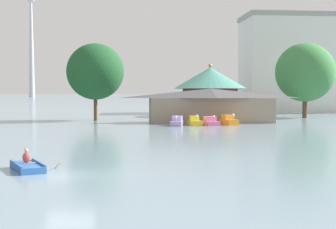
{
  "coord_description": "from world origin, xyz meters",
  "views": [
    {
      "loc": [
        2.76,
        -25.98,
        4.37
      ],
      "look_at": [
        7.03,
        20.47,
        2.24
      ],
      "focal_mm": 52.81,
      "sensor_mm": 36.0,
      "label": 1
    }
  ],
  "objects_px": {
    "rowboat_with_rower": "(27,167)",
    "pedal_boat_pink": "(211,122)",
    "pedal_boat_orange": "(229,121)",
    "boathouse": "(211,105)",
    "pedal_boat_lavender": "(177,122)",
    "green_roof_pavilion": "(210,89)",
    "shoreline_tree_right": "(305,72)",
    "pedal_boat_yellow": "(195,122)",
    "shoreline_tree_mid": "(95,72)",
    "distant_broadcast_tower": "(31,14)",
    "background_building_block": "(306,64)"
  },
  "relations": [
    {
      "from": "pedal_boat_orange",
      "to": "green_roof_pavilion",
      "type": "height_order",
      "value": "green_roof_pavilion"
    },
    {
      "from": "pedal_boat_pink",
      "to": "shoreline_tree_right",
      "type": "height_order",
      "value": "shoreline_tree_right"
    },
    {
      "from": "shoreline_tree_mid",
      "to": "shoreline_tree_right",
      "type": "distance_m",
      "value": 35.26
    },
    {
      "from": "boathouse",
      "to": "pedal_boat_pink",
      "type": "bearing_deg",
      "value": -100.04
    },
    {
      "from": "green_roof_pavilion",
      "to": "shoreline_tree_mid",
      "type": "height_order",
      "value": "shoreline_tree_mid"
    },
    {
      "from": "pedal_boat_yellow",
      "to": "pedal_boat_pink",
      "type": "relative_size",
      "value": 1.07
    },
    {
      "from": "rowboat_with_rower",
      "to": "boathouse",
      "type": "distance_m",
      "value": 45.71
    },
    {
      "from": "distant_broadcast_tower",
      "to": "background_building_block",
      "type": "bearing_deg",
      "value": -70.56
    },
    {
      "from": "pedal_boat_orange",
      "to": "background_building_block",
      "type": "bearing_deg",
      "value": 131.91
    },
    {
      "from": "rowboat_with_rower",
      "to": "background_building_block",
      "type": "height_order",
      "value": "background_building_block"
    },
    {
      "from": "pedal_boat_orange",
      "to": "boathouse",
      "type": "height_order",
      "value": "boathouse"
    },
    {
      "from": "pedal_boat_lavender",
      "to": "boathouse",
      "type": "distance_m",
      "value": 8.9
    },
    {
      "from": "pedal_boat_orange",
      "to": "shoreline_tree_mid",
      "type": "distance_m",
      "value": 22.67
    },
    {
      "from": "pedal_boat_orange",
      "to": "shoreline_tree_mid",
      "type": "relative_size",
      "value": 0.27
    },
    {
      "from": "shoreline_tree_right",
      "to": "distant_broadcast_tower",
      "type": "distance_m",
      "value": 380.7
    },
    {
      "from": "rowboat_with_rower",
      "to": "pedal_boat_lavender",
      "type": "height_order",
      "value": "pedal_boat_lavender"
    },
    {
      "from": "pedal_boat_yellow",
      "to": "pedal_boat_orange",
      "type": "height_order",
      "value": "pedal_boat_orange"
    },
    {
      "from": "rowboat_with_rower",
      "to": "shoreline_tree_right",
      "type": "height_order",
      "value": "shoreline_tree_right"
    },
    {
      "from": "boathouse",
      "to": "distant_broadcast_tower",
      "type": "height_order",
      "value": "distant_broadcast_tower"
    },
    {
      "from": "shoreline_tree_right",
      "to": "distant_broadcast_tower",
      "type": "bearing_deg",
      "value": 106.98
    },
    {
      "from": "pedal_boat_lavender",
      "to": "shoreline_tree_right",
      "type": "distance_m",
      "value": 30.59
    },
    {
      "from": "pedal_boat_orange",
      "to": "green_roof_pavilion",
      "type": "distance_m",
      "value": 23.29
    },
    {
      "from": "pedal_boat_pink",
      "to": "shoreline_tree_right",
      "type": "distance_m",
      "value": 27.08
    },
    {
      "from": "pedal_boat_lavender",
      "to": "shoreline_tree_right",
      "type": "height_order",
      "value": "shoreline_tree_right"
    },
    {
      "from": "rowboat_with_rower",
      "to": "distant_broadcast_tower",
      "type": "height_order",
      "value": "distant_broadcast_tower"
    },
    {
      "from": "pedal_boat_lavender",
      "to": "green_roof_pavilion",
      "type": "relative_size",
      "value": 0.25
    },
    {
      "from": "rowboat_with_rower",
      "to": "green_roof_pavilion",
      "type": "bearing_deg",
      "value": 138.29
    },
    {
      "from": "pedal_boat_pink",
      "to": "shoreline_tree_right",
      "type": "bearing_deg",
      "value": 121.51
    },
    {
      "from": "pedal_boat_yellow",
      "to": "shoreline_tree_mid",
      "type": "bearing_deg",
      "value": -137.23
    },
    {
      "from": "pedal_boat_lavender",
      "to": "pedal_boat_orange",
      "type": "xyz_separation_m",
      "value": [
        7.09,
        1.31,
        0.03
      ]
    },
    {
      "from": "pedal_boat_lavender",
      "to": "boathouse",
      "type": "height_order",
      "value": "boathouse"
    },
    {
      "from": "shoreline_tree_mid",
      "to": "shoreline_tree_right",
      "type": "bearing_deg",
      "value": 8.09
    },
    {
      "from": "pedal_boat_pink",
      "to": "boathouse",
      "type": "xyz_separation_m",
      "value": [
        1.12,
        6.32,
        2.08
      ]
    },
    {
      "from": "rowboat_with_rower",
      "to": "pedal_boat_lavender",
      "type": "xyz_separation_m",
      "value": [
        12.3,
        35.38,
        0.28
      ]
    },
    {
      "from": "pedal_boat_lavender",
      "to": "green_roof_pavilion",
      "type": "height_order",
      "value": "green_roof_pavilion"
    },
    {
      "from": "distant_broadcast_tower",
      "to": "pedal_boat_yellow",
      "type": "bearing_deg",
      "value": -76.81
    },
    {
      "from": "rowboat_with_rower",
      "to": "shoreline_tree_right",
      "type": "bearing_deg",
      "value": 123.55
    },
    {
      "from": "shoreline_tree_mid",
      "to": "pedal_boat_yellow",
      "type": "bearing_deg",
      "value": -42.34
    },
    {
      "from": "pedal_boat_lavender",
      "to": "pedal_boat_pink",
      "type": "distance_m",
      "value": 4.49
    },
    {
      "from": "pedal_boat_yellow",
      "to": "shoreline_tree_right",
      "type": "bearing_deg",
      "value": 124.03
    },
    {
      "from": "boathouse",
      "to": "background_building_block",
      "type": "height_order",
      "value": "background_building_block"
    },
    {
      "from": "pedal_boat_pink",
      "to": "distant_broadcast_tower",
      "type": "height_order",
      "value": "distant_broadcast_tower"
    },
    {
      "from": "boathouse",
      "to": "shoreline_tree_mid",
      "type": "height_order",
      "value": "shoreline_tree_mid"
    },
    {
      "from": "rowboat_with_rower",
      "to": "pedal_boat_pink",
      "type": "bearing_deg",
      "value": 132.49
    },
    {
      "from": "green_roof_pavilion",
      "to": "background_building_block",
      "type": "xyz_separation_m",
      "value": [
        24.07,
        16.96,
        5.5
      ]
    },
    {
      "from": "pedal_boat_yellow",
      "to": "shoreline_tree_right",
      "type": "height_order",
      "value": "shoreline_tree_right"
    },
    {
      "from": "pedal_boat_lavender",
      "to": "green_roof_pavilion",
      "type": "xyz_separation_m",
      "value": [
        8.64,
        24.12,
        4.48
      ]
    },
    {
      "from": "distant_broadcast_tower",
      "to": "shoreline_tree_mid",
      "type": "bearing_deg",
      "value": -78.4
    },
    {
      "from": "rowboat_with_rower",
      "to": "pedal_boat_yellow",
      "type": "height_order",
      "value": "pedal_boat_yellow"
    },
    {
      "from": "green_roof_pavilion",
      "to": "shoreline_tree_right",
      "type": "height_order",
      "value": "shoreline_tree_right"
    }
  ]
}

